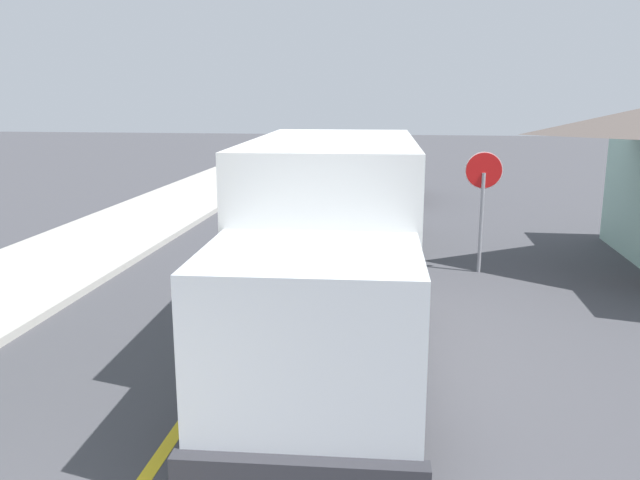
{
  "coord_description": "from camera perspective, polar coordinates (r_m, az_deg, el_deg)",
  "views": [
    {
      "loc": [
        2.56,
        -2.54,
        3.87
      ],
      "look_at": [
        1.14,
        8.26,
        1.4
      ],
      "focal_mm": 36.43,
      "sensor_mm": 36.0,
      "label": 1
    }
  ],
  "objects": [
    {
      "name": "parked_car_mid",
      "position": [
        24.45,
        6.42,
        5.47
      ],
      "size": [
        1.98,
        4.47,
        1.67
      ],
      "color": "black",
      "rests_on": "ground"
    },
    {
      "name": "centre_line_yellow",
      "position": [
        13.37,
        -3.9,
        -4.06
      ],
      "size": [
        0.16,
        56.0,
        0.01
      ],
      "primitive_type": "cube",
      "color": "gold",
      "rests_on": "ground"
    },
    {
      "name": "box_truck",
      "position": [
        9.41,
        0.89,
        -0.16
      ],
      "size": [
        2.7,
        7.27,
        3.2
      ],
      "color": "silver",
      "rests_on": "ground"
    },
    {
      "name": "parked_car_near",
      "position": [
        17.12,
        4.39,
        2.38
      ],
      "size": [
        1.84,
        4.42,
        1.67
      ],
      "color": "#4C564C",
      "rests_on": "ground"
    },
    {
      "name": "stop_sign",
      "position": [
        14.47,
        14.12,
        4.39
      ],
      "size": [
        0.8,
        0.1,
        2.65
      ],
      "color": "gray",
      "rests_on": "ground"
    }
  ]
}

